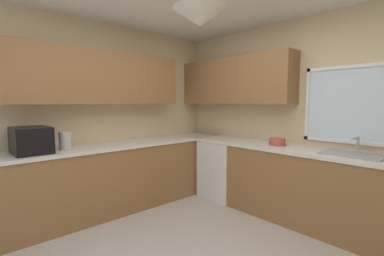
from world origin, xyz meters
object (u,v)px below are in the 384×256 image
Objects in this scene: kettle at (65,141)px; sink_assembly at (353,154)px; bowl at (277,142)px; dishwasher at (224,169)px; microwave at (31,140)px.

kettle is 0.36× the size of sink_assembly.
bowl is (1.53, 2.16, -0.06)m from kettle.
sink_assembly is 0.89m from bowl.
kettle is 2.64m from bowl.
bowl is at bearing -179.57° from sink_assembly.
sink_assembly is (2.41, 2.16, -0.10)m from kettle.
microwave is (-0.66, -2.48, 0.62)m from dishwasher.
kettle is 1.03× the size of bowl.
bowl is (-0.89, -0.01, 0.03)m from sink_assembly.
bowl reaches higher than dishwasher.
dishwasher is 4.17× the size of bowl.
microwave is 2.31× the size of bowl.
kettle reaches higher than bowl.
kettle reaches higher than sink_assembly.
kettle is (0.02, 0.35, -0.04)m from microwave.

